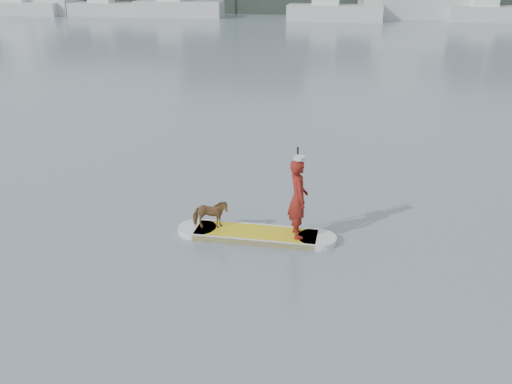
# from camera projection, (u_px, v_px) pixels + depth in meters

# --- Properties ---
(ground) EXTENTS (140.00, 140.00, 0.00)m
(ground) POSITION_uv_depth(u_px,v_px,m) (256.00, 228.00, 12.10)
(ground) COLOR slate
(ground) RESTS_ON ground
(paddleboard) EXTENTS (3.30, 0.88, 0.12)m
(paddleboard) POSITION_uv_depth(u_px,v_px,m) (256.00, 234.00, 11.70)
(paddleboard) COLOR yellow
(paddleboard) RESTS_ON ground
(paddler) EXTENTS (0.54, 0.67, 1.61)m
(paddler) POSITION_uv_depth(u_px,v_px,m) (298.00, 198.00, 11.23)
(paddler) COLOR maroon
(paddler) RESTS_ON paddleboard
(white_cap) EXTENTS (0.22, 0.22, 0.07)m
(white_cap) POSITION_uv_depth(u_px,v_px,m) (299.00, 158.00, 10.91)
(white_cap) COLOR silver
(white_cap) RESTS_ON paddler
(dog) EXTENTS (0.78, 0.47, 0.62)m
(dog) POSITION_uv_depth(u_px,v_px,m) (210.00, 214.00, 11.73)
(dog) COLOR brown
(dog) RESTS_ON paddleboard
(paddle) EXTENTS (0.10, 0.30, 2.00)m
(paddle) POSITION_uv_depth(u_px,v_px,m) (297.00, 199.00, 11.53)
(paddle) COLOR black
(paddle) RESTS_ON ground
(sailboat_a) EXTENTS (7.71, 2.63, 11.09)m
(sailboat_a) POSITION_uv_depth(u_px,v_px,m) (24.00, 7.00, 57.58)
(sailboat_a) COLOR beige
(sailboat_a) RESTS_ON ground
(sailboat_b) EXTENTS (7.95, 2.44, 11.80)m
(sailboat_b) POSITION_uv_depth(u_px,v_px,m) (109.00, 7.00, 56.93)
(sailboat_b) COLOR beige
(sailboat_b) RESTS_ON ground
(sailboat_c) EXTENTS (8.58, 3.01, 12.24)m
(sailboat_c) POSITION_uv_depth(u_px,v_px,m) (178.00, 8.00, 55.73)
(sailboat_c) COLOR beige
(sailboat_c) RESTS_ON ground
(sailboat_d) EXTENTS (8.69, 2.87, 12.73)m
(sailboat_d) POSITION_uv_depth(u_px,v_px,m) (334.00, 11.00, 52.16)
(sailboat_d) COLOR beige
(sailboat_d) RESTS_ON ground
(sailboat_e) EXTENTS (7.87, 2.75, 11.32)m
(sailboat_e) POSITION_uv_depth(u_px,v_px,m) (491.00, 12.00, 51.70)
(sailboat_e) COLOR beige
(sailboat_e) RESTS_ON ground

